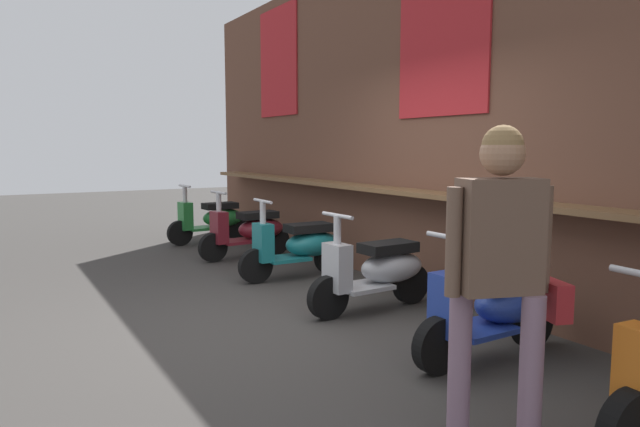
{
  "coord_description": "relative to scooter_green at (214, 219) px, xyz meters",
  "views": [
    {
      "loc": [
        4.44,
        -2.15,
        1.57
      ],
      "look_at": [
        -1.43,
        1.3,
        0.78
      ],
      "focal_mm": 32.2,
      "sensor_mm": 36.0,
      "label": 1
    }
  ],
  "objects": [
    {
      "name": "scooter_teal",
      "position": [
        2.99,
        0.0,
        0.0
      ],
      "size": [
        0.46,
        1.4,
        0.97
      ],
      "rotation": [
        0.0,
        0.0,
        -1.58
      ],
      "color": "#197075",
      "rests_on": "ground_plane"
    },
    {
      "name": "scooter_maroon",
      "position": [
        1.51,
        -0.0,
        0.0
      ],
      "size": [
        0.5,
        1.4,
        0.97
      ],
      "rotation": [
        0.0,
        0.0,
        -1.49
      ],
      "color": "maroon",
      "rests_on": "ground_plane"
    },
    {
      "name": "ground_plane",
      "position": [
        4.52,
        -1.08,
        -0.39
      ],
      "size": [
        33.57,
        33.57,
        0.0
      ],
      "primitive_type": "plane",
      "color": "#383533"
    },
    {
      "name": "shopper_with_handbag",
      "position": [
        6.95,
        -0.98,
        0.63
      ],
      "size": [
        0.42,
        0.67,
        1.68
      ],
      "rotation": [
        0.0,
        0.0,
        2.8
      ],
      "color": "gray",
      "rests_on": "ground_plane"
    },
    {
      "name": "scooter_green",
      "position": [
        0.0,
        0.0,
        0.0
      ],
      "size": [
        0.48,
        1.4,
        0.97
      ],
      "rotation": [
        0.0,
        0.0,
        -1.51
      ],
      "color": "#237533",
      "rests_on": "ground_plane"
    },
    {
      "name": "scooter_silver",
      "position": [
        4.57,
        0.0,
        0.0
      ],
      "size": [
        0.46,
        1.4,
        0.97
      ],
      "rotation": [
        0.0,
        0.0,
        -1.53
      ],
      "color": "#B2B5BA",
      "rests_on": "ground_plane"
    },
    {
      "name": "market_stall_facade",
      "position": [
        4.51,
        0.94,
        1.53
      ],
      "size": [
        11.99,
        0.61,
        3.84
      ],
      "color": "brown",
      "rests_on": "ground_plane"
    },
    {
      "name": "scooter_blue",
      "position": [
        6.05,
        0.0,
        0.0
      ],
      "size": [
        0.46,
        1.4,
        0.97
      ],
      "rotation": [
        0.0,
        0.0,
        -1.54
      ],
      "color": "#233D9E",
      "rests_on": "ground_plane"
    }
  ]
}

